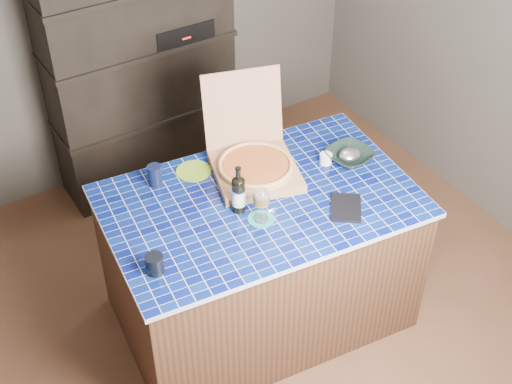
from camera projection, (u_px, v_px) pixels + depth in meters
room at (267, 136)px, 3.38m from camera, size 3.50×3.50×3.50m
shelving_unit at (140, 64)px, 4.60m from camera, size 1.20×0.41×1.80m
kitchen_island at (260, 259)px, 3.89m from camera, size 1.67×1.16×0.86m
pizza_box at (254, 162)px, 3.75m from camera, size 0.56×0.62×0.47m
mead_bottle at (239, 194)px, 3.48m from camera, size 0.07×0.07×0.27m
teal_trivet at (261, 219)px, 3.50m from camera, size 0.13×0.13×0.01m
wine_glass at (261, 198)px, 3.41m from camera, size 0.09×0.09×0.19m
tumbler at (155, 264)px, 3.20m from camera, size 0.08×0.08×0.09m
dvd_case at (346, 208)px, 3.55m from camera, size 0.24×0.25×0.02m
bowl at (350, 156)px, 3.85m from camera, size 0.28×0.28×0.06m
foil_contents at (350, 155)px, 3.84m from camera, size 0.12×0.10×0.06m
white_jar at (326, 159)px, 3.83m from camera, size 0.07×0.07×0.06m
navy_cup at (155, 175)px, 3.67m from camera, size 0.07×0.07×0.12m
green_trivet at (194, 171)px, 3.79m from camera, size 0.19×0.19×0.01m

